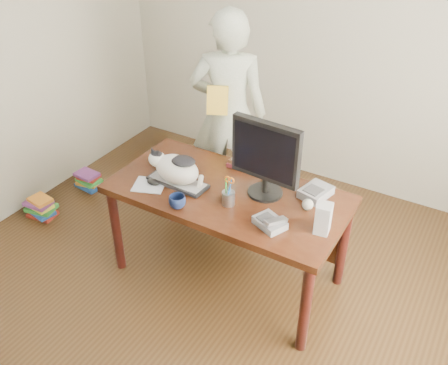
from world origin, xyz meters
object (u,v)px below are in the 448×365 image
cat (175,168)px  monitor (266,156)px  desk (233,203)px  pen_cup (228,197)px  coffee_mug (177,202)px  book_pile_b (89,180)px  calculator (316,192)px  person (228,114)px  book_stack (243,162)px  speaker (323,218)px  baseball (308,205)px  keyboard (178,182)px  phone (270,222)px  mouse (153,182)px  book_pile_a (41,208)px

cat → monitor: bearing=19.1°
desk → pen_cup: 0.30m
coffee_mug → book_pile_b: size_ratio=0.42×
desk → calculator: bearing=18.1°
pen_cup → book_pile_b: pen_cup is taller
person → book_stack: bearing=105.0°
cat → book_pile_b: (-1.36, 0.44, -0.80)m
speaker → person: person is taller
baseball → keyboard: bearing=-168.8°
keyboard → baseball: bearing=13.3°
speaker → book_stack: (-0.77, 0.42, -0.07)m
desk → person: size_ratio=0.93×
cat → monitor: 0.64m
coffee_mug → calculator: 0.91m
phone → monitor: bearing=147.6°
keyboard → monitor: 0.66m
monitor → desk: bearing=-173.8°
desk → phone: bearing=-33.4°
person → desk: bearing=97.9°
cat → pen_cup: size_ratio=1.96×
monitor → pen_cup: bearing=-121.0°
desk → baseball: (0.54, 0.01, 0.18)m
desk → person: person is taller
pen_cup → book_stack: bearing=107.6°
cat → mouse: cat is taller
mouse → calculator: size_ratio=0.46×
desk → coffee_mug: (-0.19, -0.40, 0.19)m
calculator → book_pile_b: bearing=-169.0°
desk → baseball: size_ratio=21.72×
person → book_pile_a: 1.81m
baseball → book_pile_b: 2.38m
pen_cup → book_pile_a: bearing=-177.6°
person → book_pile_b: size_ratio=6.69×
baseball → book_stack: (-0.61, 0.25, -0.00)m
book_pile_a → mouse: bearing=0.5°
speaker → calculator: (-0.17, 0.33, -0.07)m
phone → book_stack: size_ratio=1.11×
phone → speaker: speaker is taller
baseball → calculator: (-0.01, 0.17, -0.01)m
calculator → pen_cup: bearing=-126.6°
cat → phone: size_ratio=1.86×
coffee_mug → calculator: bearing=38.6°
monitor → calculator: size_ratio=2.21×
pen_cup → cat: bearing=175.9°
book_pile_a → book_stack: bearing=17.6°
baseball → calculator: baseball is taller
keyboard → baseball: baseball is taller
keyboard → cat: cat is taller
monitor → baseball: monitor is taller
coffee_mug → baseball: 0.83m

